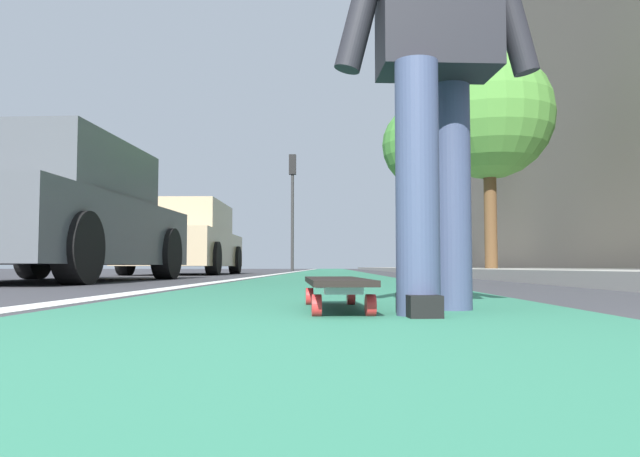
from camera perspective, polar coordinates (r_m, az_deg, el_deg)
name	(u,v)px	position (r m, az deg, el deg)	size (l,w,h in m)	color
ground_plane	(328,276)	(10.75, 0.75, -4.33)	(80.00, 80.00, 0.00)	#38383D
bike_lane_paint	(330,271)	(24.75, 0.92, -3.86)	(56.00, 1.91, 0.00)	#2D7256
lane_stripe_white	(296,272)	(20.78, -2.16, -3.92)	(52.00, 0.16, 0.01)	silver
sidewalk_curb	(448,270)	(19.07, 11.57, -3.71)	(52.00, 3.20, 0.13)	#9E9B93
building_facade	(503,82)	(24.55, 16.23, 12.63)	(40.00, 1.20, 13.84)	#6E655A
skateboard	(336,284)	(2.28, 1.47, -5.06)	(0.85, 0.26, 0.11)	red
skater_person	(436,40)	(2.30, 10.47, 16.43)	(0.48, 0.72, 1.64)	#384260
parked_car_near	(51,215)	(7.32, -23.22, 1.13)	(4.13, 2.08, 1.48)	#4C5156
parked_car_mid	(186,240)	(13.30, -12.07, -1.06)	(4.49, 1.88, 1.47)	tan
traffic_light	(292,191)	(25.21, -2.51, 3.42)	(0.33, 0.28, 4.66)	#2D2D2D
street_tree_mid	(489,116)	(12.86, 15.07, 9.85)	(2.50, 2.50, 4.37)	brown
street_tree_far	(424,146)	(21.19, 9.45, 7.36)	(2.78, 2.78, 5.55)	brown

